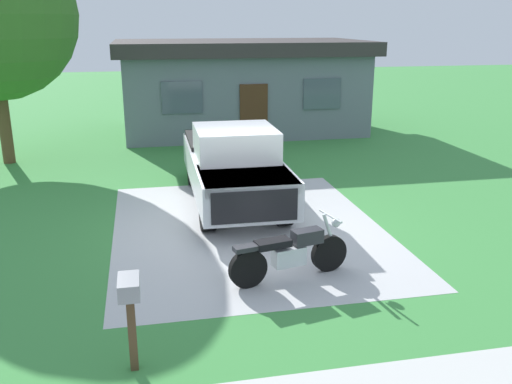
{
  "coord_description": "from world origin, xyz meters",
  "views": [
    {
      "loc": [
        -2.07,
        -10.88,
        4.23
      ],
      "look_at": [
        0.11,
        -0.27,
        0.9
      ],
      "focal_mm": 39.15,
      "sensor_mm": 36.0,
      "label": 1
    }
  ],
  "objects_px": {
    "pickup_truck": "(233,163)",
    "mailbox": "(130,299)",
    "motorcycle": "(291,253)",
    "neighbor_house": "(241,85)"
  },
  "relations": [
    {
      "from": "pickup_truck",
      "to": "mailbox",
      "type": "distance_m",
      "value": 6.96
    },
    {
      "from": "pickup_truck",
      "to": "mailbox",
      "type": "xyz_separation_m",
      "value": [
        -2.35,
        -6.55,
        0.03
      ]
    },
    {
      "from": "motorcycle",
      "to": "pickup_truck",
      "type": "height_order",
      "value": "pickup_truck"
    },
    {
      "from": "motorcycle",
      "to": "pickup_truck",
      "type": "distance_m",
      "value": 4.46
    },
    {
      "from": "pickup_truck",
      "to": "neighbor_house",
      "type": "relative_size",
      "value": 0.59
    },
    {
      "from": "mailbox",
      "to": "neighbor_house",
      "type": "height_order",
      "value": "neighbor_house"
    },
    {
      "from": "motorcycle",
      "to": "pickup_truck",
      "type": "relative_size",
      "value": 0.39
    },
    {
      "from": "neighbor_house",
      "to": "mailbox",
      "type": "bearing_deg",
      "value": -104.99
    },
    {
      "from": "motorcycle",
      "to": "mailbox",
      "type": "distance_m",
      "value": 3.4
    },
    {
      "from": "mailbox",
      "to": "neighbor_house",
      "type": "relative_size",
      "value": 0.13
    }
  ]
}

